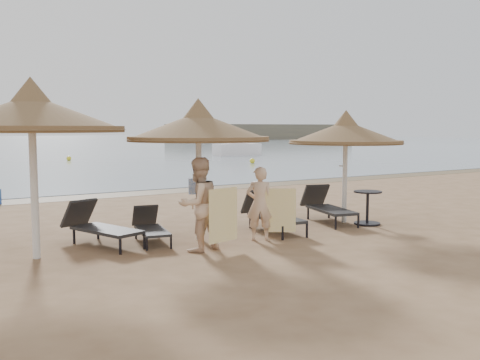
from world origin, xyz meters
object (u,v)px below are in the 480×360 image
object	(u,v)px
lounger_far_left	(98,225)
person_right	(260,198)
palapa_center	(198,127)
lounger_near_right	(270,213)
palapa_right	(346,133)
lounger_near_left	(150,226)
palapa_left	(31,114)
lounger_far_right	(326,206)
side_table	(367,209)
person_left	(198,197)

from	to	relation	value
lounger_far_left	person_right	xyz separation A→B (m)	(3.02, -1.41, 0.51)
palapa_center	lounger_near_right	bearing A→B (deg)	1.36
palapa_right	lounger_near_left	distance (m)	5.39
palapa_left	palapa_center	xyz separation A→B (m)	(3.29, -0.09, -0.23)
palapa_left	lounger_far_right	world-z (taller)	palapa_left
side_table	lounger_far_left	bearing A→B (deg)	168.64
side_table	person_left	bearing A→B (deg)	-176.12
palapa_left	lounger_near_right	distance (m)	5.62
palapa_center	person_left	bearing A→B (deg)	-117.80
palapa_left	palapa_right	world-z (taller)	palapa_left
palapa_center	lounger_far_left	world-z (taller)	palapa_center
lounger_far_left	palapa_right	bearing A→B (deg)	-26.55
lounger_far_left	palapa_center	bearing A→B (deg)	-38.27
palapa_left	palapa_center	size ratio (longest dim) A/B	1.10
palapa_left	lounger_near_left	bearing A→B (deg)	7.20
lounger_near_left	lounger_near_right	world-z (taller)	lounger_near_right
lounger_near_right	lounger_far_right	size ratio (longest dim) A/B	0.99
palapa_left	palapa_right	distance (m)	7.36
palapa_center	lounger_far_right	world-z (taller)	palapa_center
palapa_center	person_left	size ratio (longest dim) A/B	1.43
palapa_right	lounger_far_left	size ratio (longest dim) A/B	1.37
lounger_near_right	palapa_center	bearing A→B (deg)	-172.63
lounger_far_right	person_left	xyz separation A→B (m)	(-4.26, -1.20, 0.65)
palapa_center	side_table	size ratio (longest dim) A/B	3.64
lounger_far_right	person_right	bearing A→B (deg)	-145.76
palapa_left	person_right	bearing A→B (deg)	-10.82
palapa_left	lounger_far_left	bearing A→B (deg)	23.58
palapa_left	lounger_far_right	xyz separation A→B (m)	(7.06, 0.18, -2.21)
lounger_near_left	lounger_far_right	xyz separation A→B (m)	(4.73, -0.11, 0.08)
palapa_right	person_right	world-z (taller)	palapa_right
lounger_near_left	person_left	xyz separation A→B (m)	(0.47, -1.31, 0.73)
lounger_near_right	person_right	xyz separation A→B (m)	(-0.82, -0.78, 0.50)
lounger_near_right	palapa_left	bearing A→B (deg)	-174.52
lounger_far_left	lounger_far_right	world-z (taller)	lounger_far_right
lounger_far_left	lounger_near_left	bearing A→B (deg)	-35.09
lounger_far_right	palapa_left	bearing A→B (deg)	-164.70
lounger_far_right	lounger_far_left	bearing A→B (deg)	-170.11
lounger_far_left	lounger_far_right	size ratio (longest dim) A/B	0.99
lounger_near_right	side_table	world-z (taller)	lounger_near_right
lounger_far_right	lounger_near_right	bearing A→B (deg)	-159.28
lounger_near_left	lounger_near_right	size ratio (longest dim) A/B	0.80
palapa_left	person_left	size ratio (longest dim) A/B	1.57
palapa_right	lounger_far_right	distance (m)	1.89
side_table	palapa_center	bearing A→B (deg)	172.16
palapa_right	lounger_far_right	world-z (taller)	palapa_right
lounger_near_left	lounger_near_right	xyz separation A→B (m)	(2.84, -0.34, 0.09)
palapa_right	lounger_near_right	world-z (taller)	palapa_right
person_right	lounger_near_right	bearing A→B (deg)	-106.01
palapa_left	palapa_right	xyz separation A→B (m)	(7.34, -0.17, -0.37)
lounger_far_right	person_right	distance (m)	2.94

